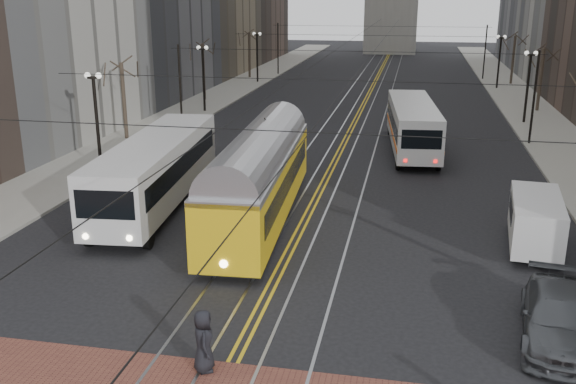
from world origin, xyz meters
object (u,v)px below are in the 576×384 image
at_px(streetcar, 260,185).
at_px(transit_bus, 157,173).
at_px(sedan_parked, 558,318).
at_px(cargo_van, 535,224).
at_px(rear_bus, 412,127).
at_px(pedestrian_a, 203,341).
at_px(sedan_grey, 423,143).

bearing_deg(streetcar, transit_bus, 165.69).
bearing_deg(sedan_parked, transit_bus, 157.53).
relative_size(streetcar, cargo_van, 2.90).
height_order(rear_bus, sedan_parked, rear_bus).
distance_m(rear_bus, sedan_parked, 24.93).
bearing_deg(rear_bus, streetcar, -119.19).
bearing_deg(pedestrian_a, rear_bus, -32.84).
bearing_deg(sedan_grey, rear_bus, 116.92).
bearing_deg(transit_bus, rear_bus, 44.24).
xyz_separation_m(cargo_van, sedan_parked, (-0.50, -7.65, -0.35)).
xyz_separation_m(streetcar, pedestrian_a, (1.41, -12.69, -0.78)).
relative_size(transit_bus, cargo_van, 2.71).
distance_m(cargo_van, sedan_parked, 7.67).
height_order(transit_bus, sedan_grey, transit_bus).
xyz_separation_m(transit_bus, sedan_grey, (13.16, 13.22, -0.89)).
bearing_deg(sedan_parked, streetcar, 150.23).
bearing_deg(rear_bus, pedestrian_a, -106.25).
height_order(rear_bus, sedan_grey, rear_bus).
relative_size(streetcar, sedan_parked, 2.76).
xyz_separation_m(transit_bus, pedestrian_a, (6.95, -13.79, -0.77)).
bearing_deg(sedan_parked, sedan_grey, 107.70).
bearing_deg(transit_bus, streetcar, -16.21).
height_order(cargo_van, pedestrian_a, cargo_van).
bearing_deg(pedestrian_a, sedan_grey, -34.86).
height_order(streetcar, sedan_grey, streetcar).
relative_size(streetcar, sedan_grey, 3.03).
xyz_separation_m(streetcar, cargo_van, (12.10, -1.34, -0.61)).
xyz_separation_m(cargo_van, pedestrian_a, (-10.69, -11.36, -0.17)).
bearing_deg(rear_bus, cargo_van, -77.96).
xyz_separation_m(transit_bus, rear_bus, (12.38, 14.37, -0.09)).
bearing_deg(transit_bus, sedan_grey, 40.13).
bearing_deg(pedestrian_a, streetcar, -15.58).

